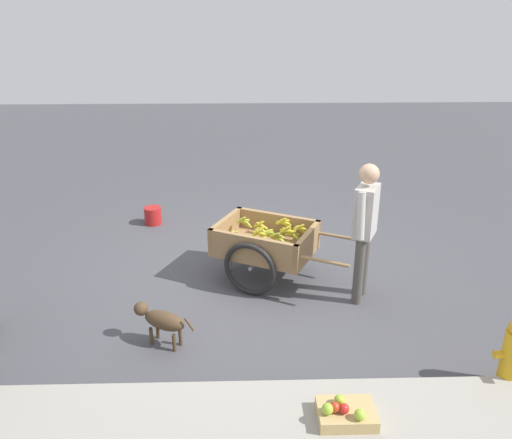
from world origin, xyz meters
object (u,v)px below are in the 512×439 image
Objects in this scene: fruit_cart at (266,244)px; vendor_person at (365,221)px; apple_crate at (345,419)px; dog at (161,320)px; fire_hydrant at (512,354)px; plastic_bucket at (153,216)px.

fruit_cart is 1.16× the size of vendor_person.
vendor_person reaches higher than apple_crate.
dog is 1.96m from apple_crate.
apple_crate is at bearing 17.72° from fire_hydrant.
vendor_person is 2.34× the size of fire_hydrant.
dog is 2.36× the size of plastic_bucket.
dog is (1.06, 1.30, -0.17)m from fruit_cart.
fruit_cart is 2.96× the size of dog.
dog is at bearing 50.67° from fruit_cart.
fruit_cart is 2.71× the size of fire_hydrant.
plastic_bucket is at bearing -39.89° from vendor_person.
fruit_cart reaches higher than fire_hydrant.
vendor_person is at bearing -105.09° from apple_crate.
plastic_bucket is at bearing -63.14° from apple_crate.
fruit_cart reaches higher than plastic_bucket.
apple_crate is at bearing 116.86° from plastic_bucket.
vendor_person is 2.19m from apple_crate.
fire_hydrant is 5.17m from plastic_bucket.
plastic_bucket is at bearing -46.52° from fruit_cart.
vendor_person is 2.33m from dog.
apple_crate is (-1.56, 1.17, -0.15)m from dog.
fruit_cart is 1.25m from vendor_person.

